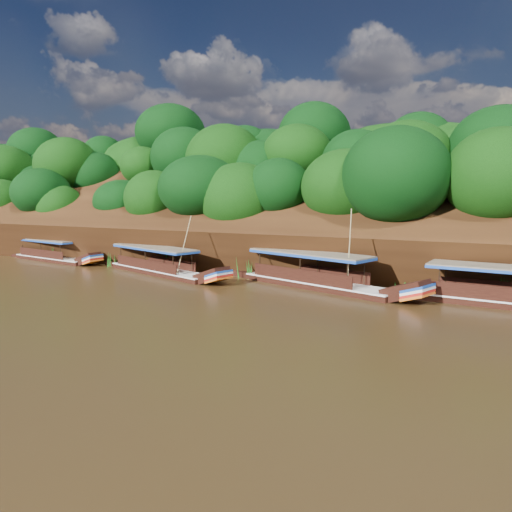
% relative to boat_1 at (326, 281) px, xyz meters
% --- Properties ---
extents(ground, '(160.00, 160.00, 0.00)m').
position_rel_boat_1_xyz_m(ground, '(-1.58, -7.26, -0.59)').
color(ground, black).
rests_on(ground, ground).
extents(riverbank, '(120.00, 30.06, 19.40)m').
position_rel_boat_1_xyz_m(riverbank, '(-1.59, 15.46, 1.30)').
color(riverbank, black).
rests_on(riverbank, ground).
extents(boat_1, '(14.85, 6.79, 6.42)m').
position_rel_boat_1_xyz_m(boat_1, '(0.00, 0.00, 0.00)').
color(boat_1, black).
rests_on(boat_1, ground).
extents(boat_2, '(14.45, 6.53, 5.59)m').
position_rel_boat_1_xyz_m(boat_2, '(-14.27, 0.03, -0.06)').
color(boat_2, black).
rests_on(boat_2, ground).
extents(boat_3, '(12.41, 3.82, 2.61)m').
position_rel_boat_1_xyz_m(boat_3, '(-29.12, 2.02, -0.09)').
color(boat_3, black).
rests_on(boat_3, ground).
extents(reeds, '(50.21, 2.67, 2.06)m').
position_rel_boat_1_xyz_m(reeds, '(-3.91, 2.29, 0.30)').
color(reeds, '#1E5E17').
rests_on(reeds, ground).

